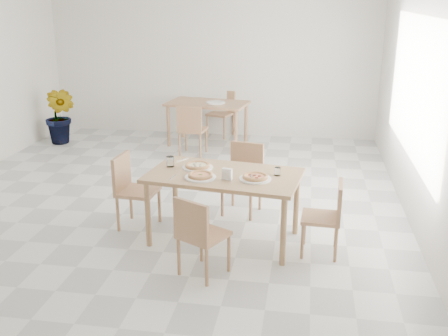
# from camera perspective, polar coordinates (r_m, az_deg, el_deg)

# --- Properties ---
(room) EXTENTS (7.28, 7.00, 7.00)m
(room) POSITION_cam_1_polar(r_m,az_deg,el_deg) (6.48, 20.07, 8.24)
(room) COLOR silver
(room) RESTS_ON ground
(main_table) EXTENTS (1.67, 1.09, 0.75)m
(main_table) POSITION_cam_1_polar(r_m,az_deg,el_deg) (5.46, 0.00, -1.40)
(main_table) COLOR tan
(main_table) RESTS_ON ground
(chair_south) EXTENTS (0.53, 0.53, 0.79)m
(chair_south) POSITION_cam_1_polar(r_m,az_deg,el_deg) (4.82, -2.80, -6.95)
(chair_south) COLOR tan
(chair_south) RESTS_ON ground
(chair_north) EXTENTS (0.49, 0.49, 0.84)m
(chair_north) POSITION_cam_1_polar(r_m,az_deg,el_deg) (6.28, 2.18, -0.53)
(chair_north) COLOR tan
(chair_north) RESTS_ON ground
(chair_west) EXTENTS (0.45, 0.45, 0.84)m
(chair_west) POSITION_cam_1_polar(r_m,az_deg,el_deg) (5.94, -10.07, -1.91)
(chair_west) COLOR tan
(chair_west) RESTS_ON ground
(chair_east) EXTENTS (0.40, 0.40, 0.77)m
(chair_east) POSITION_cam_1_polar(r_m,az_deg,el_deg) (5.34, 11.30, -4.83)
(chair_east) COLOR tan
(chair_east) RESTS_ON ground
(plate_margherita) EXTENTS (0.32, 0.32, 0.02)m
(plate_margherita) POSITION_cam_1_polar(r_m,az_deg,el_deg) (5.30, -2.58, -1.02)
(plate_margherita) COLOR white
(plate_margherita) RESTS_ON main_table
(plate_mushroom) EXTENTS (0.33, 0.33, 0.02)m
(plate_mushroom) POSITION_cam_1_polar(r_m,az_deg,el_deg) (5.61, -2.89, 0.07)
(plate_mushroom) COLOR white
(plate_mushroom) RESTS_ON main_table
(plate_pepperoni) EXTENTS (0.32, 0.32, 0.02)m
(plate_pepperoni) POSITION_cam_1_polar(r_m,az_deg,el_deg) (5.26, 3.41, -1.18)
(plate_pepperoni) COLOR white
(plate_pepperoni) RESTS_ON main_table
(pizza_margherita) EXTENTS (0.26, 0.26, 0.03)m
(pizza_margherita) POSITION_cam_1_polar(r_m,az_deg,el_deg) (5.29, -2.59, -0.79)
(pizza_margherita) COLOR #EDB66F
(pizza_margherita) RESTS_ON plate_margherita
(pizza_mushroom) EXTENTS (0.31, 0.31, 0.03)m
(pizza_mushroom) POSITION_cam_1_polar(r_m,az_deg,el_deg) (5.60, -2.90, 0.29)
(pizza_mushroom) COLOR #EDB66F
(pizza_mushroom) RESTS_ON plate_mushroom
(pizza_pepperoni) EXTENTS (0.29, 0.29, 0.03)m
(pizza_pepperoni) POSITION_cam_1_polar(r_m,az_deg,el_deg) (5.26, 3.42, -0.94)
(pizza_pepperoni) COLOR #EDB66F
(pizza_pepperoni) RESTS_ON plate_pepperoni
(tumbler_a) EXTENTS (0.09, 0.09, 0.11)m
(tumbler_a) POSITION_cam_1_polar(r_m,az_deg,el_deg) (5.67, -5.87, 0.71)
(tumbler_a) COLOR white
(tumbler_a) RESTS_ON main_table
(tumbler_b) EXTENTS (0.06, 0.06, 0.08)m
(tumbler_b) POSITION_cam_1_polar(r_m,az_deg,el_deg) (5.40, 5.85, -0.37)
(tumbler_b) COLOR white
(tumbler_b) RESTS_ON main_table
(napkin_holder) EXTENTS (0.12, 0.08, 0.13)m
(napkin_holder) POSITION_cam_1_polar(r_m,az_deg,el_deg) (5.22, 0.34, -0.73)
(napkin_holder) COLOR silver
(napkin_holder) RESTS_ON main_table
(fork_a) EXTENTS (0.05, 0.17, 0.01)m
(fork_a) POSITION_cam_1_polar(r_m,az_deg,el_deg) (5.34, -5.57, -1.01)
(fork_a) COLOR silver
(fork_a) RESTS_ON main_table
(fork_b) EXTENTS (0.11, 0.17, 0.01)m
(fork_b) POSITION_cam_1_polar(r_m,az_deg,el_deg) (5.89, -4.58, 0.89)
(fork_b) COLOR silver
(fork_b) RESTS_ON main_table
(second_table) EXTENTS (1.45, 0.97, 0.75)m
(second_table) POSITION_cam_1_polar(r_m,az_deg,el_deg) (9.10, -1.81, 6.58)
(second_table) COLOR tan
(second_table) RESTS_ON ground
(chair_back_s) EXTENTS (0.44, 0.44, 0.83)m
(chair_back_s) POSITION_cam_1_polar(r_m,az_deg,el_deg) (8.49, -3.58, 4.46)
(chair_back_s) COLOR tan
(chair_back_s) RESTS_ON ground
(chair_back_n) EXTENTS (0.52, 0.52, 0.83)m
(chair_back_n) POSITION_cam_1_polar(r_m,az_deg,el_deg) (9.76, -0.18, 6.35)
(chair_back_n) COLOR tan
(chair_back_n) RESTS_ON ground
(plate_empty) EXTENTS (0.32, 0.32, 0.02)m
(plate_empty) POSITION_cam_1_polar(r_m,az_deg,el_deg) (9.01, -0.90, 7.14)
(plate_empty) COLOR white
(plate_empty) RESTS_ON second_table
(potted_plant) EXTENTS (0.63, 0.55, 1.00)m
(potted_plant) POSITION_cam_1_polar(r_m,az_deg,el_deg) (9.62, -17.37, 5.44)
(potted_plant) COLOR #30601D
(potted_plant) RESTS_ON ground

